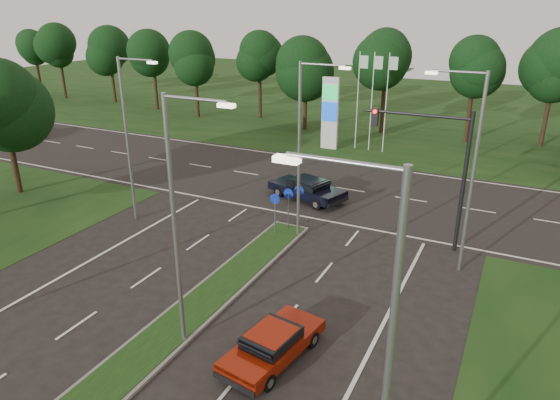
% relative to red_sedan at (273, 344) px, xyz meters
% --- Properties ---
extents(verge_far, '(160.00, 50.00, 0.02)m').
position_rel_red_sedan_xyz_m(verge_far, '(-4.10, 48.37, -0.62)').
color(verge_far, black).
rests_on(verge_far, ground).
extents(cross_road, '(160.00, 12.00, 0.02)m').
position_rel_red_sedan_xyz_m(cross_road, '(-4.10, 17.37, -0.62)').
color(cross_road, black).
rests_on(cross_road, ground).
extents(median_kerb, '(2.00, 26.00, 0.12)m').
position_rel_red_sedan_xyz_m(median_kerb, '(-4.10, -2.63, -0.56)').
color(median_kerb, slate).
rests_on(median_kerb, ground).
extents(streetlight_median_near, '(2.53, 0.22, 9.00)m').
position_rel_red_sedan_xyz_m(streetlight_median_near, '(-3.10, -0.63, 4.46)').
color(streetlight_median_near, gray).
rests_on(streetlight_median_near, ground).
extents(streetlight_median_far, '(2.53, 0.22, 9.00)m').
position_rel_red_sedan_xyz_m(streetlight_median_far, '(-3.10, 9.37, 4.46)').
color(streetlight_median_far, gray).
rests_on(streetlight_median_far, ground).
extents(streetlight_left_far, '(2.53, 0.22, 9.00)m').
position_rel_red_sedan_xyz_m(streetlight_left_far, '(-12.40, 7.37, 4.46)').
color(streetlight_left_far, gray).
rests_on(streetlight_left_far, ground).
extents(streetlight_right_far, '(2.53, 0.22, 9.00)m').
position_rel_red_sedan_xyz_m(streetlight_right_far, '(4.70, 9.37, 4.46)').
color(streetlight_right_far, gray).
rests_on(streetlight_right_far, ground).
extents(streetlight_right_near, '(2.53, 0.22, 9.00)m').
position_rel_red_sedan_xyz_m(streetlight_right_near, '(4.70, -4.63, 4.46)').
color(streetlight_right_near, gray).
rests_on(streetlight_right_near, ground).
extents(traffic_signal, '(5.10, 0.42, 7.00)m').
position_rel_red_sedan_xyz_m(traffic_signal, '(3.09, 11.37, 4.04)').
color(traffic_signal, black).
rests_on(traffic_signal, ground).
extents(median_signs, '(1.16, 1.76, 2.38)m').
position_rel_red_sedan_xyz_m(median_signs, '(-4.10, 9.77, 1.10)').
color(median_signs, gray).
rests_on(median_signs, ground).
extents(gas_pylon, '(5.80, 1.26, 8.00)m').
position_rel_red_sedan_xyz_m(gas_pylon, '(-7.88, 26.42, 2.58)').
color(gas_pylon, silver).
rests_on(gas_pylon, ground).
extents(tree_left_far, '(5.20, 5.20, 8.86)m').
position_rel_red_sedan_xyz_m(tree_left_far, '(-22.00, 7.31, 5.49)').
color(tree_left_far, black).
rests_on(tree_left_far, ground).
extents(treeline_far, '(6.00, 6.00, 9.90)m').
position_rel_red_sedan_xyz_m(treeline_far, '(-4.00, 33.31, 6.21)').
color(treeline_far, black).
rests_on(treeline_far, ground).
extents(red_sedan, '(2.33, 4.39, 1.15)m').
position_rel_red_sedan_xyz_m(red_sedan, '(0.00, 0.00, 0.00)').
color(red_sedan, maroon).
rests_on(red_sedan, ground).
extents(navy_sedan, '(5.29, 3.40, 1.35)m').
position_rel_red_sedan_xyz_m(navy_sedan, '(-5.00, 14.53, 0.11)').
color(navy_sedan, black).
rests_on(navy_sedan, ground).
extents(far_car_a, '(4.90, 3.15, 1.31)m').
position_rel_red_sedan_xyz_m(far_car_a, '(-34.77, 17.33, 0.08)').
color(far_car_a, '#9E9E9E').
rests_on(far_car_a, ground).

